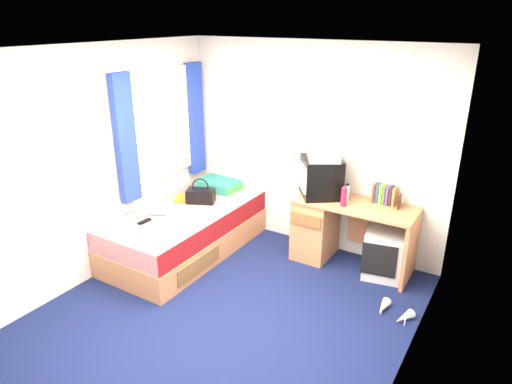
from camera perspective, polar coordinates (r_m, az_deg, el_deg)
The scene contains 20 objects.
ground at distance 4.52m, azimuth -3.34°, elevation -14.51°, with size 3.40×3.40×0.00m, color #0C1438.
room_shell at distance 3.86m, azimuth -3.79°, elevation 3.25°, with size 3.40×3.40×3.40m.
bed at distance 5.45m, azimuth -8.71°, elevation -4.82°, with size 1.01×2.00×0.54m.
pillow at distance 5.89m, azimuth -4.68°, elevation 0.93°, with size 0.53×0.34×0.12m, color #166192.
desk at distance 5.25m, azimuth 9.26°, elevation -4.23°, with size 1.30×0.55×0.75m.
storage_cube at distance 5.10m, azimuth 15.84°, elevation -7.39°, with size 0.42×0.42×0.52m, color silver.
crt_tv at distance 5.09m, azimuth 8.10°, elevation 1.87°, with size 0.59×0.60×0.44m.
vcr at distance 5.01m, azimuth 8.31°, elevation 4.72°, with size 0.47×0.33×0.09m, color #AFB0B2.
book_row at distance 5.06m, azimuth 15.80°, elevation -0.28°, with size 0.24×0.13×0.20m.
picture_frame at distance 4.99m, azimuth 17.49°, elevation -1.16°, with size 0.02×0.12×0.14m, color black.
pink_water_bottle at distance 4.89m, azimuth 10.92°, elevation -0.66°, with size 0.06×0.06×0.20m, color #C31B3D.
aerosol_can at distance 5.02m, azimuth 11.31°, elevation -0.17°, with size 0.05×0.05×0.18m, color silver.
handbag at distance 5.48m, azimuth -6.92°, elevation -0.41°, with size 0.37×0.30×0.30m.
towel at distance 5.00m, azimuth -7.58°, elevation -3.11°, with size 0.31×0.26×0.10m, color white.
magazine at distance 5.65m, azimuth -8.98°, elevation -0.75°, with size 0.21×0.28×0.01m, color yellow.
water_bottle at distance 5.24m, azimuth -12.23°, elevation -2.46°, with size 0.07×0.07×0.20m, color silver.
colour_swatch_fan at distance 4.95m, azimuth -12.21°, elevation -4.30°, with size 0.22×0.06×0.01m, color gold.
remote_control at distance 5.10m, azimuth -13.77°, elevation -3.59°, with size 0.05×0.16×0.02m, color black.
window_assembly at distance 5.49m, azimuth -11.65°, elevation 7.98°, with size 0.11×1.42×1.40m.
white_heels at distance 4.60m, azimuth 16.78°, elevation -14.19°, with size 0.35×0.29×0.09m.
Camera 1 is at (2.14, -2.98, 2.65)m, focal length 32.00 mm.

